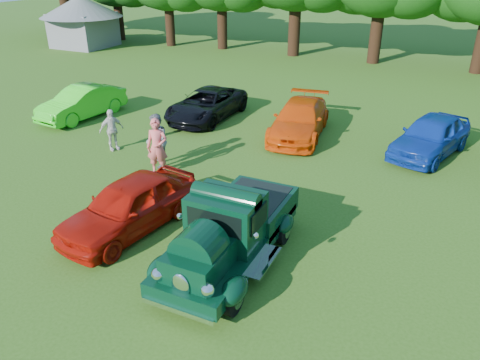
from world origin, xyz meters
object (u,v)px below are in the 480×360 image
at_px(back_car_lime, 82,103).
at_px(spectator_pink, 157,147).
at_px(red_convertible, 129,205).
at_px(back_car_orange, 300,120).
at_px(back_car_blue, 431,136).
at_px(gazebo, 82,15).
at_px(back_car_black, 207,104).
at_px(spectator_grey, 157,141).
at_px(spectator_white, 112,130).
at_px(hero_pickup, 231,231).

xyz_separation_m(back_car_lime, spectator_pink, (6.63, -3.64, 0.28)).
bearing_deg(red_convertible, back_car_orange, 87.62).
xyz_separation_m(back_car_blue, gazebo, (-27.35, 12.02, 1.65)).
relative_size(back_car_black, spectator_pink, 2.40).
bearing_deg(back_car_lime, spectator_grey, -20.12).
distance_m(spectator_pink, gazebo, 26.16).
height_order(spectator_grey, spectator_white, spectator_grey).
relative_size(red_convertible, back_car_blue, 0.97).
distance_m(red_convertible, spectator_pink, 3.57).
relative_size(red_convertible, back_car_lime, 0.99).
distance_m(spectator_white, gazebo, 23.38).
relative_size(back_car_orange, back_car_blue, 1.10).
bearing_deg(red_convertible, hero_pickup, 6.07).
relative_size(spectator_pink, gazebo, 0.31).
height_order(back_car_black, spectator_pink, spectator_pink).
xyz_separation_m(back_car_lime, back_car_orange, (9.78, 1.96, -0.01)).
xyz_separation_m(back_car_blue, spectator_grey, (-8.62, -5.22, 0.21)).
relative_size(back_car_orange, spectator_grey, 2.54).
distance_m(hero_pickup, back_car_blue, 9.97).
bearing_deg(spectator_grey, red_convertible, -13.27).
relative_size(back_car_black, spectator_grey, 2.49).
distance_m(back_car_black, spectator_white, 5.08).
bearing_deg(back_car_lime, spectator_pink, -22.49).
xyz_separation_m(red_convertible, back_car_lime, (-7.96, 6.95, -0.02)).
distance_m(red_convertible, back_car_black, 9.66).
xyz_separation_m(spectator_grey, spectator_white, (-2.44, 0.54, -0.15)).
height_order(spectator_pink, gazebo, gazebo).
height_order(hero_pickup, red_convertible, hero_pickup).
height_order(back_car_lime, back_car_orange, back_car_lime).
relative_size(red_convertible, back_car_black, 0.90).
distance_m(back_car_lime, back_car_orange, 9.97).
height_order(red_convertible, back_car_lime, red_convertible).
relative_size(back_car_lime, back_car_blue, 0.98).
bearing_deg(spectator_pink, red_convertible, -87.17).
relative_size(back_car_black, gazebo, 0.74).
height_order(back_car_orange, spectator_grey, spectator_grey).
xyz_separation_m(hero_pickup, gazebo, (-23.61, 21.26, 1.56)).
height_order(hero_pickup, back_car_black, hero_pickup).
xyz_separation_m(red_convertible, spectator_pink, (-1.33, 3.30, 0.26)).
height_order(spectator_pink, spectator_white, spectator_pink).
bearing_deg(back_car_black, spectator_pink, -75.95).
xyz_separation_m(back_car_orange, spectator_pink, (-3.15, -5.61, 0.29)).
relative_size(hero_pickup, back_car_lime, 1.15).
xyz_separation_m(back_car_black, gazebo, (-17.72, 11.82, 1.74)).
relative_size(back_car_blue, spectator_white, 2.72).
bearing_deg(back_car_black, spectator_grey, -78.71).
relative_size(spectator_pink, spectator_white, 1.23).
bearing_deg(spectator_white, back_car_lime, 84.70).
relative_size(hero_pickup, back_car_blue, 1.13).
bearing_deg(spectator_grey, back_car_black, 153.06).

